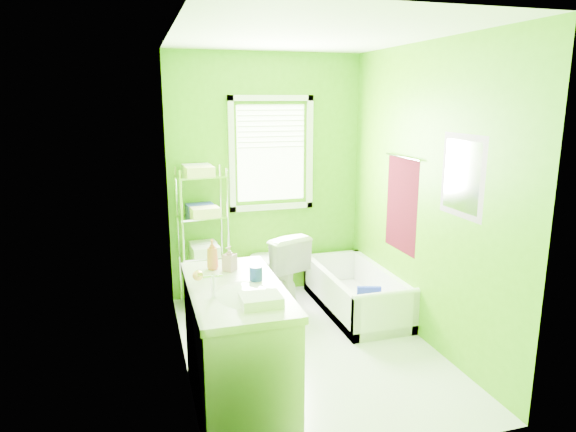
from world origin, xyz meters
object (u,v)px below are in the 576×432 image
object	(u,v)px
vanity	(237,345)
wire_shelf_unit	(204,222)
bathtub	(356,298)
toilet	(273,267)

from	to	relation	value
vanity	wire_shelf_unit	xyz separation A→B (m)	(0.04, 1.94, 0.41)
bathtub	toilet	world-z (taller)	toilet
vanity	wire_shelf_unit	size ratio (longest dim) A/B	0.82
bathtub	vanity	size ratio (longest dim) A/B	1.15
vanity	bathtub	bearing A→B (deg)	41.65
bathtub	toilet	distance (m)	0.92
bathtub	wire_shelf_unit	xyz separation A→B (m)	(-1.44, 0.62, 0.75)
bathtub	wire_shelf_unit	distance (m)	1.74
bathtub	wire_shelf_unit	bearing A→B (deg)	156.70
bathtub	vanity	bearing A→B (deg)	-138.35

